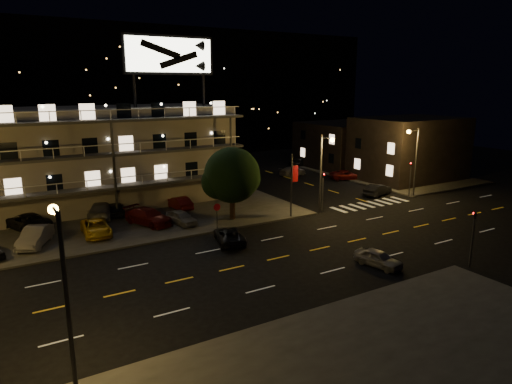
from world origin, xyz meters
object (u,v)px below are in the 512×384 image
lot_car_4 (182,217)px  road_car_west (229,235)px  road_car_east (378,258)px  lot_car_7 (101,210)px  lot_car_2 (96,228)px  side_car_0 (378,190)px  tree (231,177)px

lot_car_4 → road_car_west: 6.67m
road_car_west → road_car_east: bearing=140.2°
road_car_east → lot_car_7: bearing=110.6°
lot_car_2 → lot_car_4: size_ratio=1.26×
side_car_0 → road_car_east: side_car_0 is taller
side_car_0 → road_car_east: 22.39m
tree → lot_car_4: 6.07m
lot_car_4 → road_car_west: size_ratio=0.82×
lot_car_7 → road_car_west: bearing=140.5°
tree → road_car_east: bearing=-76.4°
lot_car_2 → road_car_west: bearing=-35.1°
lot_car_2 → road_car_west: lot_car_2 is taller
road_car_east → road_car_west: bearing=112.3°
lot_car_2 → lot_car_7: 5.48m
lot_car_2 → lot_car_7: bearing=76.7°
lot_car_2 → road_car_west: (9.22, -7.23, -0.17)m
lot_car_2 → road_car_east: bearing=-43.9°
tree → side_car_0: 19.94m
tree → road_car_east: size_ratio=1.96×
lot_car_4 → road_car_west: bearing=-87.1°
tree → lot_car_2: size_ratio=1.49×
lot_car_2 → side_car_0: 32.04m
lot_car_2 → road_car_east: (16.17, -17.29, -0.19)m
lot_car_4 → side_car_0: 24.48m
lot_car_4 → road_car_east: 18.64m
lot_car_4 → lot_car_2: bearing=162.5°
lot_car_4 → side_car_0: lot_car_4 is taller
tree → lot_car_2: bearing=172.4°
lot_car_4 → lot_car_7: size_ratio=0.71×
lot_car_7 → road_car_west: lot_car_7 is taller
lot_car_7 → road_car_west: (7.68, -12.48, -0.29)m
tree → lot_car_4: bearing=169.8°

